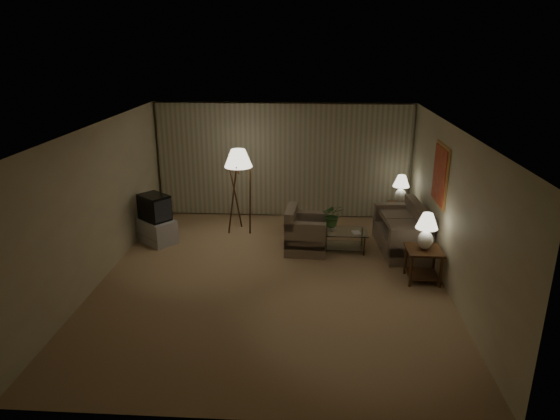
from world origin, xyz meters
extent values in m
plane|color=tan|center=(0.00, 0.00, 0.00)|extent=(7.00, 7.00, 0.00)
cube|color=beige|center=(0.00, 3.50, 1.35)|extent=(6.00, 0.04, 2.70)
cube|color=beige|center=(-3.00, 0.00, 1.35)|extent=(0.04, 7.00, 2.70)
cube|color=beige|center=(3.00, 0.00, 1.35)|extent=(0.04, 7.00, 2.70)
cube|color=white|center=(0.00, 0.00, 2.70)|extent=(6.00, 7.00, 0.04)
cube|color=#B9AF8F|center=(0.00, 3.42, 1.35)|extent=(5.85, 0.12, 2.65)
cube|color=#D09449|center=(2.98, 0.80, 1.75)|extent=(0.03, 0.90, 1.10)
cube|color=#AA251F|center=(2.95, 0.80, 1.75)|extent=(0.02, 0.80, 1.00)
cube|color=#84705E|center=(2.50, 1.46, 0.19)|extent=(1.78, 1.07, 0.39)
cube|color=#84705E|center=(0.59, 1.29, 0.19)|extent=(0.96, 0.92, 0.37)
cube|color=#371A0F|center=(2.65, 0.11, 0.58)|extent=(0.60, 0.60, 0.04)
cube|color=#371A0F|center=(2.65, 0.11, 0.12)|extent=(0.51, 0.51, 0.02)
cylinder|color=#371A0F|center=(2.40, -0.15, 0.28)|extent=(0.05, 0.05, 0.56)
cylinder|color=#371A0F|center=(2.40, 0.36, 0.28)|extent=(0.05, 0.05, 0.56)
cylinder|color=#371A0F|center=(2.90, -0.15, 0.28)|extent=(0.05, 0.05, 0.56)
cylinder|color=#371A0F|center=(2.90, 0.36, 0.28)|extent=(0.05, 0.05, 0.56)
cube|color=#371A0F|center=(2.65, 2.71, 0.58)|extent=(0.46, 0.39, 0.04)
cube|color=#371A0F|center=(2.65, 2.71, 0.12)|extent=(0.39, 0.33, 0.02)
cylinder|color=#371A0F|center=(2.47, 2.56, 0.28)|extent=(0.05, 0.05, 0.56)
cylinder|color=#371A0F|center=(2.47, 2.85, 0.28)|extent=(0.05, 0.05, 0.56)
cylinder|color=#371A0F|center=(2.83, 2.56, 0.28)|extent=(0.05, 0.05, 0.56)
cylinder|color=#371A0F|center=(2.83, 2.85, 0.28)|extent=(0.05, 0.05, 0.56)
ellipsoid|color=white|center=(2.65, 0.11, 0.77)|extent=(0.27, 0.27, 0.33)
cylinder|color=white|center=(2.65, 0.11, 0.97)|extent=(0.03, 0.03, 0.08)
cone|color=beige|center=(2.65, 0.11, 1.12)|extent=(0.38, 0.38, 0.27)
ellipsoid|color=white|center=(2.65, 2.71, 0.76)|extent=(0.26, 0.26, 0.32)
cylinder|color=white|center=(2.65, 2.71, 0.96)|extent=(0.03, 0.03, 0.07)
cone|color=beige|center=(2.65, 2.71, 1.10)|extent=(0.37, 0.37, 0.26)
cube|color=silver|center=(1.25, 1.36, 0.41)|extent=(1.10, 0.60, 0.02)
cube|color=silver|center=(1.25, 1.36, 0.10)|extent=(1.02, 0.52, 0.01)
cylinder|color=#43331A|center=(0.77, 1.13, 0.20)|extent=(0.04, 0.04, 0.40)
cylinder|color=#43331A|center=(0.77, 1.59, 0.20)|extent=(0.04, 0.04, 0.40)
cylinder|color=#43331A|center=(1.73, 1.13, 0.20)|extent=(0.04, 0.04, 0.40)
cylinder|color=#43331A|center=(1.73, 1.59, 0.20)|extent=(0.04, 0.04, 0.40)
cube|color=#B2B2B4|center=(-2.55, 1.57, 0.25)|extent=(1.34, 1.34, 0.50)
cube|color=black|center=(-2.55, 1.57, 0.76)|extent=(1.05, 1.05, 0.53)
cylinder|color=#371A0F|center=(-0.88, 2.29, 1.45)|extent=(0.04, 0.04, 0.27)
cone|color=beige|center=(-0.88, 2.29, 1.66)|extent=(0.60, 0.60, 0.37)
cylinder|color=#B1683C|center=(0.42, 2.33, 0.19)|extent=(0.65, 0.65, 0.38)
imported|color=white|center=(1.10, 1.36, 0.50)|extent=(0.19, 0.19, 0.17)
imported|color=#3A672E|center=(1.10, 1.36, 0.82)|extent=(0.42, 0.37, 0.47)
imported|color=olive|center=(1.50, 1.26, 0.42)|extent=(0.19, 0.23, 0.02)
camera|label=1|loc=(0.64, -7.99, 4.04)|focal=32.00mm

